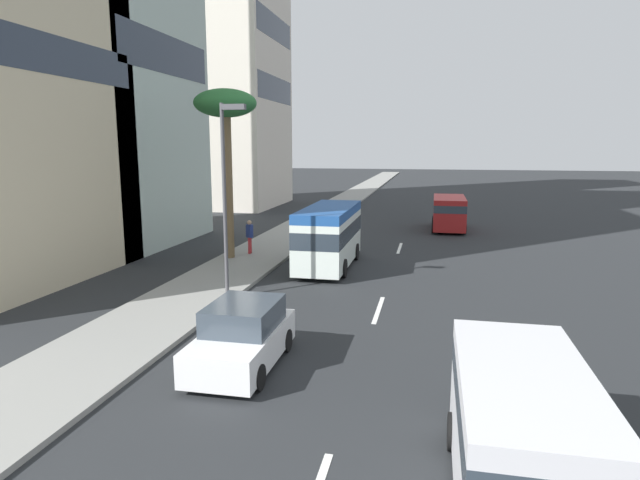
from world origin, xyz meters
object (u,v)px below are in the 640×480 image
object	(u,v)px
van_lead	(522,428)
van_third	(449,211)
minibus_fourth	(329,234)
street_lamp	(227,180)
pedestrian_near_lamp	(250,235)
car_second	(243,337)
palm_tree	(226,114)

from	to	relation	value
van_lead	van_third	size ratio (longest dim) A/B	0.89
minibus_fourth	street_lamp	bearing A→B (deg)	-24.32
van_lead	pedestrian_near_lamp	world-z (taller)	van_lead
pedestrian_near_lamp	street_lamp	size ratio (longest dim) A/B	0.25
minibus_fourth	street_lamp	size ratio (longest dim) A/B	0.93
minibus_fourth	car_second	bearing A→B (deg)	-0.04
van_lead	car_second	distance (m)	7.67
van_lead	pedestrian_near_lamp	size ratio (longest dim) A/B	2.67
pedestrian_near_lamp	palm_tree	xyz separation A→B (m)	(-1.17, 0.67, 6.16)
car_second	van_third	xyz separation A→B (m)	(24.93, -5.90, 0.51)
van_lead	van_third	world-z (taller)	van_lead
palm_tree	van_lead	bearing A→B (deg)	-145.49
van_lead	pedestrian_near_lamp	xyz separation A→B (m)	(17.95, 10.86, -0.19)
van_lead	van_third	bearing A→B (deg)	0.78
van_third	palm_tree	world-z (taller)	palm_tree
car_second	minibus_fourth	distance (m)	11.97
palm_tree	minibus_fourth	bearing A→B (deg)	-95.25
car_second	pedestrian_near_lamp	xyz separation A→B (m)	(13.60, 4.57, 0.34)
car_second	minibus_fourth	world-z (taller)	minibus_fourth
minibus_fourth	van_third	bearing A→B (deg)	155.59
van_lead	minibus_fourth	bearing A→B (deg)	21.10
van_third	minibus_fourth	xyz separation A→B (m)	(-12.98, 5.89, 0.29)
minibus_fourth	palm_tree	world-z (taller)	palm_tree
van_third	street_lamp	xyz separation A→B (m)	(-18.97, 8.60, 3.21)
car_second	palm_tree	xyz separation A→B (m)	(12.43, 5.24, 6.49)
car_second	street_lamp	distance (m)	7.53
van_third	street_lamp	world-z (taller)	street_lamp
car_second	street_lamp	size ratio (longest dim) A/B	0.56
pedestrian_near_lamp	street_lamp	world-z (taller)	street_lamp
car_second	palm_tree	size ratio (longest dim) A/B	0.48
van_third	palm_tree	distance (m)	17.78
minibus_fourth	van_lead	bearing A→B (deg)	21.10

